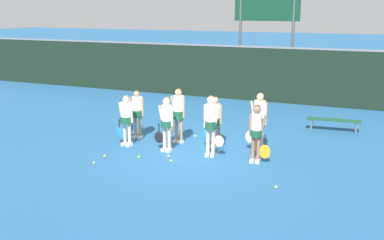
{
  "coord_description": "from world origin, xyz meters",
  "views": [
    {
      "loc": [
        5.16,
        -12.21,
        4.23
      ],
      "look_at": [
        -0.01,
        -0.0,
        0.92
      ],
      "focal_mm": 42.0,
      "sensor_mm": 36.0,
      "label": 1
    }
  ],
  "objects_px": {
    "player_1": "(166,120)",
    "scoreboard": "(267,11)",
    "bench_courtside": "(334,121)",
    "tennis_ball_4": "(94,163)",
    "tennis_ball_6": "(264,147)",
    "tennis_ball_7": "(195,136)",
    "player_4": "(137,110)",
    "player_6": "(215,118)",
    "player_5": "(178,111)",
    "player_7": "(259,117)",
    "tennis_ball_1": "(223,135)",
    "tennis_ball_0": "(276,187)",
    "player_0": "(126,116)",
    "player_3": "(257,129)",
    "tennis_ball_2": "(171,161)",
    "player_2": "(211,121)",
    "tennis_ball_3": "(139,157)",
    "tennis_ball_8": "(169,156)",
    "tennis_ball_5": "(105,156)"
  },
  "relations": [
    {
      "from": "player_1",
      "to": "tennis_ball_6",
      "type": "bearing_deg",
      "value": 33.83
    },
    {
      "from": "player_6",
      "to": "tennis_ball_7",
      "type": "distance_m",
      "value": 1.57
    },
    {
      "from": "player_4",
      "to": "scoreboard",
      "type": "bearing_deg",
      "value": 75.18
    },
    {
      "from": "bench_courtside",
      "to": "tennis_ball_1",
      "type": "xyz_separation_m",
      "value": [
        -3.37,
        -2.09,
        -0.34
      ]
    },
    {
      "from": "player_2",
      "to": "player_6",
      "type": "height_order",
      "value": "player_2"
    },
    {
      "from": "player_2",
      "to": "tennis_ball_3",
      "type": "bearing_deg",
      "value": -158.37
    },
    {
      "from": "bench_courtside",
      "to": "tennis_ball_4",
      "type": "distance_m",
      "value": 8.47
    },
    {
      "from": "player_4",
      "to": "tennis_ball_7",
      "type": "xyz_separation_m",
      "value": [
        1.74,
        0.85,
        -0.92
      ]
    },
    {
      "from": "player_3",
      "to": "scoreboard",
      "type": "bearing_deg",
      "value": 99.94
    },
    {
      "from": "player_4",
      "to": "tennis_ball_8",
      "type": "bearing_deg",
      "value": -38.74
    },
    {
      "from": "player_0",
      "to": "player_4",
      "type": "bearing_deg",
      "value": 106.75
    },
    {
      "from": "player_1",
      "to": "tennis_ball_4",
      "type": "relative_size",
      "value": 25.51
    },
    {
      "from": "tennis_ball_6",
      "to": "player_5",
      "type": "bearing_deg",
      "value": -170.01
    },
    {
      "from": "player_0",
      "to": "tennis_ball_8",
      "type": "xyz_separation_m",
      "value": [
        1.73,
        -0.57,
        -0.92
      ]
    },
    {
      "from": "tennis_ball_1",
      "to": "tennis_ball_6",
      "type": "relative_size",
      "value": 0.99
    },
    {
      "from": "tennis_ball_7",
      "to": "bench_courtside",
      "type": "bearing_deg",
      "value": 31.57
    },
    {
      "from": "player_6",
      "to": "tennis_ball_4",
      "type": "xyz_separation_m",
      "value": [
        -2.57,
        -2.76,
        -0.9
      ]
    },
    {
      "from": "player_0",
      "to": "tennis_ball_3",
      "type": "xyz_separation_m",
      "value": [
        0.96,
        -0.96,
        -0.92
      ]
    },
    {
      "from": "player_4",
      "to": "tennis_ball_4",
      "type": "height_order",
      "value": "player_4"
    },
    {
      "from": "tennis_ball_0",
      "to": "tennis_ball_5",
      "type": "bearing_deg",
      "value": 175.84
    },
    {
      "from": "tennis_ball_1",
      "to": "bench_courtside",
      "type": "bearing_deg",
      "value": 31.86
    },
    {
      "from": "player_3",
      "to": "tennis_ball_8",
      "type": "height_order",
      "value": "player_3"
    },
    {
      "from": "scoreboard",
      "to": "player_5",
      "type": "relative_size",
      "value": 3.05
    },
    {
      "from": "player_0",
      "to": "tennis_ball_5",
      "type": "height_order",
      "value": "player_0"
    },
    {
      "from": "bench_courtside",
      "to": "tennis_ball_7",
      "type": "relative_size",
      "value": 27.51
    },
    {
      "from": "player_1",
      "to": "tennis_ball_7",
      "type": "height_order",
      "value": "player_1"
    },
    {
      "from": "tennis_ball_3",
      "to": "tennis_ball_8",
      "type": "distance_m",
      "value": 0.87
    },
    {
      "from": "player_1",
      "to": "scoreboard",
      "type": "bearing_deg",
      "value": 92.25
    },
    {
      "from": "player_7",
      "to": "tennis_ball_4",
      "type": "relative_size",
      "value": 27.68
    },
    {
      "from": "player_1",
      "to": "player_3",
      "type": "xyz_separation_m",
      "value": [
        2.76,
        0.06,
        -0.01
      ]
    },
    {
      "from": "tennis_ball_0",
      "to": "player_0",
      "type": "bearing_deg",
      "value": 162.2
    },
    {
      "from": "player_1",
      "to": "player_4",
      "type": "bearing_deg",
      "value": 155.43
    },
    {
      "from": "tennis_ball_0",
      "to": "player_6",
      "type": "bearing_deg",
      "value": 134.88
    },
    {
      "from": "bench_courtside",
      "to": "player_2",
      "type": "xyz_separation_m",
      "value": [
        -3.03,
        -4.23,
        0.69
      ]
    },
    {
      "from": "tennis_ball_5",
      "to": "tennis_ball_8",
      "type": "relative_size",
      "value": 1.06
    },
    {
      "from": "scoreboard",
      "to": "tennis_ball_8",
      "type": "xyz_separation_m",
      "value": [
        -0.29,
        -10.07,
        -4.08
      ]
    },
    {
      "from": "player_6",
      "to": "tennis_ball_1",
      "type": "xyz_separation_m",
      "value": [
        -0.16,
        1.32,
        -0.9
      ]
    },
    {
      "from": "player_3",
      "to": "player_4",
      "type": "distance_m",
      "value": 4.36
    },
    {
      "from": "tennis_ball_6",
      "to": "tennis_ball_5",
      "type": "bearing_deg",
      "value": -147.1
    },
    {
      "from": "tennis_ball_0",
      "to": "player_5",
      "type": "bearing_deg",
      "value": 145.84
    },
    {
      "from": "player_4",
      "to": "player_7",
      "type": "relative_size",
      "value": 0.9
    },
    {
      "from": "tennis_ball_6",
      "to": "tennis_ball_7",
      "type": "relative_size",
      "value": 1.04
    },
    {
      "from": "player_4",
      "to": "player_6",
      "type": "distance_m",
      "value": 2.73
    },
    {
      "from": "player_5",
      "to": "player_7",
      "type": "height_order",
      "value": "player_7"
    },
    {
      "from": "player_0",
      "to": "tennis_ball_7",
      "type": "bearing_deg",
      "value": 55.69
    },
    {
      "from": "player_1",
      "to": "player_3",
      "type": "distance_m",
      "value": 2.76
    },
    {
      "from": "player_5",
      "to": "tennis_ball_2",
      "type": "xyz_separation_m",
      "value": [
        0.59,
        -1.8,
        -1.03
      ]
    },
    {
      "from": "scoreboard",
      "to": "tennis_ball_6",
      "type": "relative_size",
      "value": 77.48
    },
    {
      "from": "tennis_ball_2",
      "to": "tennis_ball_4",
      "type": "xyz_separation_m",
      "value": [
        -1.91,
        -1.0,
        0.0
      ]
    },
    {
      "from": "player_7",
      "to": "tennis_ball_3",
      "type": "relative_size",
      "value": 25.25
    }
  ]
}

